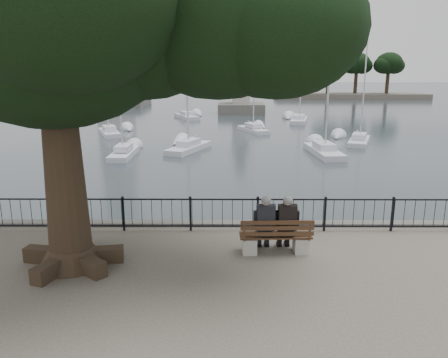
{
  "coord_description": "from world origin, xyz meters",
  "views": [
    {
      "loc": [
        0.07,
        -9.83,
        4.69
      ],
      "look_at": [
        0.0,
        2.5,
        1.6
      ],
      "focal_mm": 35.0,
      "sensor_mm": 36.0,
      "label": 1
    }
  ],
  "objects_px": {
    "person_left": "(265,226)",
    "tree": "(91,10)",
    "lighthouse": "(111,23)",
    "lion_monument": "(241,96)",
    "person_right": "(286,225)",
    "bench": "(276,241)"
  },
  "relations": [
    {
      "from": "lighthouse",
      "to": "lion_monument",
      "type": "bearing_deg",
      "value": -31.11
    },
    {
      "from": "person_right",
      "to": "tree",
      "type": "relative_size",
      "value": 0.14
    },
    {
      "from": "bench",
      "to": "lion_monument",
      "type": "xyz_separation_m",
      "value": [
        0.64,
        49.06,
        0.93
      ]
    },
    {
      "from": "bench",
      "to": "lion_monument",
      "type": "distance_m",
      "value": 49.07
    },
    {
      "from": "person_left",
      "to": "tree",
      "type": "height_order",
      "value": "tree"
    },
    {
      "from": "lighthouse",
      "to": "lion_monument",
      "type": "distance_m",
      "value": 25.63
    },
    {
      "from": "person_left",
      "to": "person_right",
      "type": "bearing_deg",
      "value": 1.66
    },
    {
      "from": "person_left",
      "to": "lighthouse",
      "type": "relative_size",
      "value": 0.05
    },
    {
      "from": "bench",
      "to": "tree",
      "type": "bearing_deg",
      "value": -172.05
    },
    {
      "from": "person_left",
      "to": "lion_monument",
      "type": "xyz_separation_m",
      "value": [
        0.92,
        48.96,
        0.55
      ]
    },
    {
      "from": "bench",
      "to": "person_left",
      "type": "xyz_separation_m",
      "value": [
        -0.28,
        0.1,
        0.38
      ]
    },
    {
      "from": "tree",
      "to": "person_left",
      "type": "bearing_deg",
      "value": 9.91
    },
    {
      "from": "person_right",
      "to": "person_left",
      "type": "bearing_deg",
      "value": -178.34
    },
    {
      "from": "tree",
      "to": "person_right",
      "type": "bearing_deg",
      "value": 8.92
    },
    {
      "from": "tree",
      "to": "lion_monument",
      "type": "bearing_deg",
      "value": 84.37
    },
    {
      "from": "person_left",
      "to": "lighthouse",
      "type": "height_order",
      "value": "lighthouse"
    },
    {
      "from": "lighthouse",
      "to": "lion_monument",
      "type": "relative_size",
      "value": 3.37
    },
    {
      "from": "lighthouse",
      "to": "lion_monument",
      "type": "height_order",
      "value": "lighthouse"
    },
    {
      "from": "bench",
      "to": "person_right",
      "type": "distance_m",
      "value": 0.48
    },
    {
      "from": "person_right",
      "to": "tree",
      "type": "distance_m",
      "value": 6.96
    },
    {
      "from": "lion_monument",
      "to": "person_right",
      "type": "bearing_deg",
      "value": -90.43
    },
    {
      "from": "person_right",
      "to": "lighthouse",
      "type": "bearing_deg",
      "value": 107.84
    }
  ]
}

